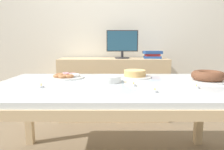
{
  "coord_description": "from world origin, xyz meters",
  "views": [
    {
      "loc": [
        -0.02,
        -1.5,
        1.03
      ],
      "look_at": [
        -0.02,
        0.04,
        0.79
      ],
      "focal_mm": 32.0,
      "sensor_mm": 36.0,
      "label": 1
    }
  ],
  "objects": [
    {
      "name": "dining_table",
      "position": [
        0.0,
        0.0,
        0.66
      ],
      "size": [
        1.88,
        1.05,
        0.73
      ],
      "color": "silver",
      "rests_on": "ground"
    },
    {
      "name": "computer_monitor",
      "position": [
        0.12,
        1.23,
        1.03
      ],
      "size": [
        0.42,
        0.2,
        0.38
      ],
      "color": "#262628",
      "rests_on": "sideboard"
    },
    {
      "name": "tealight_centre",
      "position": [
        -0.51,
        -0.15,
        0.74
      ],
      "size": [
        0.04,
        0.04,
        0.04
      ],
      "color": "silver",
      "rests_on": "dining_table"
    },
    {
      "name": "sideboard",
      "position": [
        0.0,
        1.23,
        0.42
      ],
      "size": [
        1.46,
        0.44,
        0.84
      ],
      "color": "#D1B284",
      "rests_on": "ground"
    },
    {
      "name": "tealight_near_front",
      "position": [
        0.56,
        -0.17,
        0.74
      ],
      "size": [
        0.04,
        0.04,
        0.04
      ],
      "color": "silver",
      "rests_on": "dining_table"
    },
    {
      "name": "book_stack",
      "position": [
        0.53,
        1.23,
        0.89
      ],
      "size": [
        0.25,
        0.19,
        0.1
      ],
      "color": "#23478C",
      "rests_on": "sideboard"
    },
    {
      "name": "cake_chocolate_round",
      "position": [
        0.19,
        0.29,
        0.76
      ],
      "size": [
        0.3,
        0.3,
        0.07
      ],
      "color": "white",
      "rests_on": "dining_table"
    },
    {
      "name": "tealight_left_edge",
      "position": [
        0.14,
        -0.09,
        0.74
      ],
      "size": [
        0.04,
        0.04,
        0.04
      ],
      "color": "silver",
      "rests_on": "dining_table"
    },
    {
      "name": "wall_back",
      "position": [
        0.0,
        1.53,
        1.3
      ],
      "size": [
        8.0,
        0.1,
        2.6
      ],
      "primitive_type": "cube",
      "color": "silver",
      "rests_on": "ground"
    },
    {
      "name": "plate_stack",
      "position": [
        -0.05,
        0.07,
        0.76
      ],
      "size": [
        0.21,
        0.21,
        0.05
      ],
      "color": "white",
      "rests_on": "dining_table"
    },
    {
      "name": "cake_golden_bundt",
      "position": [
        0.75,
        0.09,
        0.77
      ],
      "size": [
        0.32,
        0.32,
        0.09
      ],
      "color": "white",
      "rests_on": "dining_table"
    },
    {
      "name": "tealight_near_cakes",
      "position": [
        0.25,
        -0.28,
        0.74
      ],
      "size": [
        0.04,
        0.04,
        0.04
      ],
      "color": "silver",
      "rests_on": "dining_table"
    },
    {
      "name": "pastry_platter",
      "position": [
        -0.42,
        0.25,
        0.75
      ],
      "size": [
        0.3,
        0.3,
        0.04
      ],
      "color": "white",
      "rests_on": "dining_table"
    }
  ]
}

